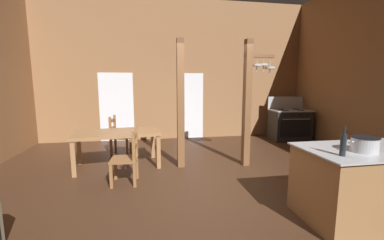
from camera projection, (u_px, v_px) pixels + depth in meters
The scene contains 14 objects.
ground_plane at pixel (205, 192), 4.02m from camera, with size 8.96×8.63×0.10m, color #422819.
wall_back at pixel (177, 71), 7.59m from camera, with size 8.96×0.14×4.25m, color #93663F.
glazed_door_back_left at pixel (117, 107), 7.36m from camera, with size 1.00×0.01×2.05m, color white.
glazed_panel_back_right at pixel (190, 106), 7.74m from camera, with size 0.84×0.01×2.05m, color white.
kitchen_island at pixel (383, 183), 3.14m from camera, with size 2.16×0.97×0.92m.
stove_range at pixel (289, 124), 7.57m from camera, with size 1.21×0.91×1.32m.
support_post_with_pot_rack at pixel (249, 98), 5.06m from camera, with size 0.69×0.25×2.60m.
support_post_center at pixel (181, 105), 4.95m from camera, with size 0.14×0.14×2.60m.
dining_table at pixel (117, 136), 5.07m from camera, with size 1.80×1.12×0.74m.
ladderback_chair_near_window at pixel (119, 136), 6.00m from camera, with size 0.50×0.50×0.95m.
ladderback_chair_by_post at pixel (127, 158), 4.22m from camera, with size 0.46×0.46×0.95m.
stockpot_on_counter at pixel (365, 144), 2.87m from camera, with size 0.37×0.30×0.18m.
mixing_bowl_on_counter at pixel (361, 142), 3.22m from camera, with size 0.17×0.17×0.06m.
bottle_tall_on_counter at pixel (343, 144), 2.70m from camera, with size 0.06×0.06×0.33m.
Camera 1 is at (-0.86, -3.71, 1.71)m, focal length 22.88 mm.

